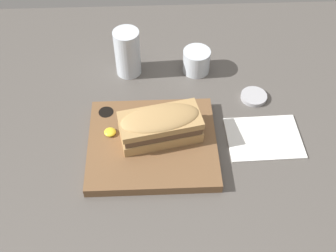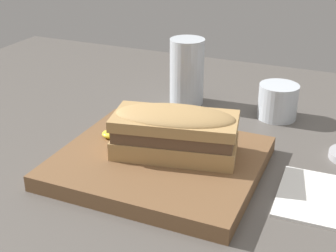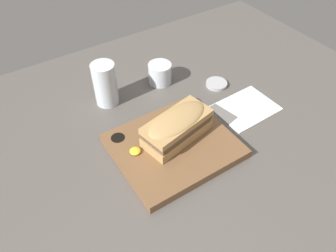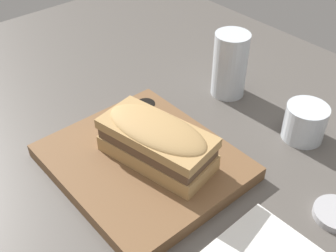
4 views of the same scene
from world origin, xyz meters
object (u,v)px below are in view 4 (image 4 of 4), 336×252
(wine_glass, at_px, (305,123))
(condiment_dish, at_px, (336,214))
(serving_board, at_px, (143,161))
(water_glass, at_px, (230,69))
(sandwich, at_px, (157,140))

(wine_glass, bearing_deg, condiment_dish, -39.02)
(wine_glass, xyz_separation_m, condiment_dish, (0.14, -0.11, -0.02))
(serving_board, xyz_separation_m, condiment_dish, (0.26, 0.15, -0.01))
(serving_board, bearing_deg, wine_glass, 64.62)
(water_glass, distance_m, condiment_dish, 0.34)
(serving_board, xyz_separation_m, sandwich, (0.02, 0.01, 0.05))
(water_glass, bearing_deg, sandwich, -72.53)
(serving_board, height_order, water_glass, water_glass)
(wine_glass, height_order, condiment_dish, wine_glass)
(serving_board, relative_size, condiment_dish, 4.40)
(sandwich, distance_m, water_glass, 0.26)
(sandwich, xyz_separation_m, wine_glass, (0.10, 0.24, -0.03))
(sandwich, relative_size, water_glass, 1.49)
(serving_board, xyz_separation_m, wine_glass, (0.12, 0.26, 0.02))
(serving_board, height_order, wine_glass, wine_glass)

